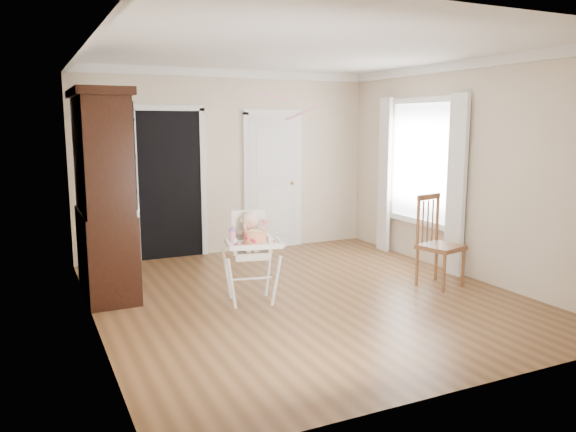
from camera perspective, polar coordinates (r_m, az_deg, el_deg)
name	(u,v)px	position (r m, az deg, el deg)	size (l,w,h in m)	color
floor	(305,296)	(6.40, 1.74, -8.13)	(5.00, 5.00, 0.00)	brown
ceiling	(306,49)	(6.15, 1.87, 16.60)	(5.00, 5.00, 0.00)	white
wall_back	(229,162)	(8.43, -6.01, 5.43)	(4.50, 4.50, 0.00)	beige
wall_left	(88,187)	(5.49, -19.62, 2.79)	(5.00, 5.00, 0.00)	beige
wall_right	(464,170)	(7.43, 17.49, 4.51)	(5.00, 5.00, 0.00)	beige
crown_molding	(306,55)	(6.14, 1.87, 16.04)	(4.50, 5.00, 0.12)	white
doorway	(170,181)	(8.18, -11.91, 3.46)	(1.06, 0.05, 2.22)	black
closet_door	(273,182)	(8.69, -1.55, 3.45)	(0.96, 0.09, 2.13)	white
window_right	(419,170)	(7.99, 13.19, 4.56)	(0.13, 1.84, 2.30)	white
high_chair	(251,246)	(6.05, -3.81, -3.06)	(0.71, 0.82, 1.01)	white
baby	(250,233)	(6.05, -3.85, -1.70)	(0.28, 0.25, 0.44)	beige
cake	(255,237)	(5.79, -3.34, -2.17)	(0.29, 0.29, 0.14)	silver
sippy_cup	(233,235)	(5.89, -5.65, -1.90)	(0.07, 0.07, 0.18)	pink
china_cabinet	(104,194)	(6.58, -18.19, 2.12)	(0.61, 1.36, 2.30)	black
dining_chair	(438,244)	(6.92, 15.03, -2.76)	(0.54, 0.54, 1.09)	brown
streamer	(276,97)	(6.97, -1.24, 12.02)	(0.03, 0.50, 0.02)	pink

